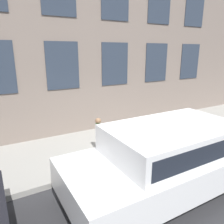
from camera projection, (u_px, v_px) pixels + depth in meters
name	position (u px, v px, depth m)	size (l,w,h in m)	color
ground_plane	(134.00, 164.00, 6.45)	(80.00, 80.00, 0.00)	#2D2D30
sidewalk	(110.00, 144.00, 7.66)	(2.96, 60.00, 0.15)	#9E9B93
building_facade	(88.00, 37.00, 8.04)	(0.33, 40.00, 7.43)	gray
fire_hydrant	(126.00, 141.00, 6.55)	(0.38, 0.48, 0.88)	#2D7260
person	(98.00, 132.00, 6.67)	(0.27, 0.18, 1.12)	#998466
parked_truck_white_near	(170.00, 154.00, 4.99)	(2.08, 4.84, 1.62)	black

